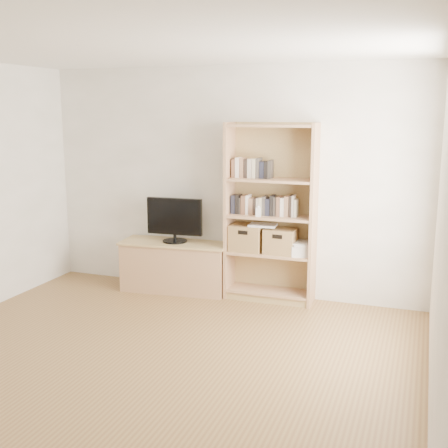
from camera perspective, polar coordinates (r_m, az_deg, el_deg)
The scene contains 14 objects.
floor at distance 4.64m, azimuth -10.13°, elevation -15.59°, with size 4.50×5.00×0.01m, color brown.
back_wall at distance 6.47m, azimuth 0.62°, elevation 4.34°, with size 4.50×0.02×2.60m, color beige.
right_wall at distance 3.64m, azimuth 21.37°, elevation -1.98°, with size 0.02×5.00×2.60m, color beige.
ceiling at distance 4.18m, azimuth -11.43°, elevation 18.14°, with size 4.50×5.00×0.01m, color white.
tv_stand at distance 6.68m, azimuth -4.96°, elevation -4.38°, with size 1.23×0.46×0.56m, color #A87B56.
bookshelf at distance 6.19m, azimuth 4.75°, elevation 1.07°, with size 0.99×0.35×1.98m, color #A87B56.
television at distance 6.55m, azimuth -5.04°, elevation 0.42°, with size 0.67×0.05×0.52m, color black.
books_row_mid at distance 6.20m, azimuth 4.81°, elevation 1.88°, with size 0.80×0.16×0.22m, color #1F212F.
books_row_upper at distance 6.20m, azimuth 2.90°, elevation 5.57°, with size 0.35×0.13×0.19m, color #1F212F.
baby_monitor at distance 6.11m, azimuth 3.50°, elevation 1.22°, with size 0.05×0.03×0.10m, color white.
basket_left at distance 6.31m, azimuth 2.38°, elevation -1.39°, with size 0.36×0.30×0.30m, color olive.
basket_right at distance 6.22m, azimuth 5.77°, elevation -1.73°, with size 0.34×0.28×0.28m, color olive.
laptop at distance 6.21m, azimuth 3.97°, elevation -0.11°, with size 0.30×0.21×0.02m, color white.
magazine_stack at distance 6.19m, azimuth 7.73°, elevation -2.58°, with size 0.18×0.26×0.12m, color beige.
Camera 1 is at (2.13, -3.55, 2.09)m, focal length 45.00 mm.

